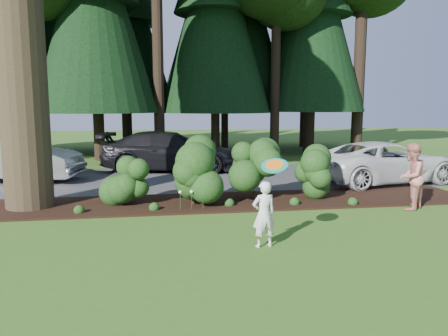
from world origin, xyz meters
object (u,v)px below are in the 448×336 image
Objects in this scene: frisbee at (275,166)px; car_white_suv at (385,162)px; car_dark_suv at (170,151)px; adult at (411,177)px; car_silver_wagon at (10,158)px; child at (264,214)px.

car_white_suv is at bearing 47.43° from frisbee.
adult is at bearing -133.12° from car_dark_suv.
adult is (11.92, -6.11, 0.03)m from car_silver_wagon.
car_silver_wagon is 13.47m from car_white_suv.
adult is (-1.35, -3.74, 0.13)m from car_white_suv.
child is at bearing 134.68° from frisbee.
adult reaches higher than car_white_suv.
adult reaches higher than car_silver_wagon.
car_silver_wagon is 6.03m from car_dark_suv.
car_silver_wagon is 13.39m from adult.
car_dark_suv is 4.31× the size of child.
car_dark_suv reaches higher than car_white_suv.
child is (-5.98, -6.17, -0.10)m from car_white_suv.
car_silver_wagon is at bearing 130.55° from frisbee.
frisbee reaches higher than adult.
car_dark_suv reaches higher than child.
car_silver_wagon is 11.23m from child.
car_silver_wagon reaches higher than car_white_suv.
frisbee is at bearing -9.64° from adult.
frisbee is at bearing -128.89° from car_silver_wagon.
frisbee is (-4.47, -2.59, 0.75)m from adult.
car_dark_suv is (5.80, 1.63, -0.01)m from car_silver_wagon.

